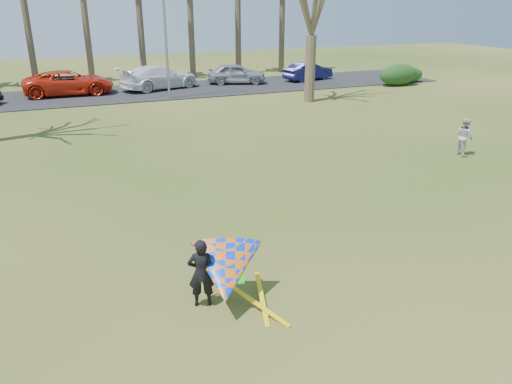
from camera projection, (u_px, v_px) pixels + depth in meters
name	position (u px, v px, depth m)	size (l,w,h in m)	color
ground	(286.00, 260.00, 12.39)	(100.00, 100.00, 0.00)	#22480F
parking_strip	(131.00, 93.00, 34.01)	(46.00, 7.00, 0.06)	black
streetlight	(168.00, 26.00, 30.55)	(2.28, 0.18, 8.00)	gray
hedge_near	(399.00, 75.00, 36.79)	(3.14, 1.42, 1.57)	#183B15
hedge_far	(411.00, 75.00, 38.15)	(2.08, 0.98, 1.16)	#173D16
car_2	(69.00, 83.00, 32.97)	(2.64, 5.72, 1.59)	red
car_3	(160.00, 77.00, 35.14)	(2.30, 5.65, 1.64)	white
car_4	(236.00, 74.00, 37.32)	(1.74, 4.34, 1.48)	gray
car_5	(308.00, 71.00, 38.94)	(1.42, 4.08, 1.34)	#1A1B4F
pedestrian_a	(465.00, 137.00, 20.45)	(0.75, 0.59, 1.55)	beige
kite_flyer	(224.00, 271.00, 10.25)	(2.13, 2.39, 2.02)	black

